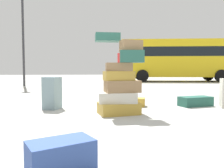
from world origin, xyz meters
name	(u,v)px	position (x,y,z in m)	size (l,w,h in m)	color
ground_plane	(115,114)	(0.00, 0.00, 0.00)	(80.00, 80.00, 0.00)	#9E9E99
suitcase_tower	(120,83)	(0.11, 0.01, 0.60)	(0.90, 0.67, 1.57)	#B28C33
suitcase_tan_foreground_far	(128,102)	(0.47, 0.92, 0.10)	(0.77, 0.31, 0.20)	#B28C33
suitcase_slate_right_side	(52,93)	(-1.27, 0.74, 0.35)	(0.30, 0.36, 0.70)	gray
suitcase_navy_foreground_near	(61,156)	(-0.81, -2.39, 0.13)	(0.53, 0.31, 0.26)	#334F99
suitcase_teal_left_side	(195,101)	(2.04, 0.68, 0.11)	(0.77, 0.36, 0.23)	#26594C
person_bearded_onlooker	(122,66)	(0.83, 3.81, 1.01)	(0.30, 0.34, 1.69)	brown
parked_bus	(178,58)	(6.86, 12.46, 1.83)	(9.04, 4.12, 3.15)	yellow
lamp_post	(22,7)	(-3.74, 8.52, 4.23)	(0.36, 0.36, 6.54)	#333338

